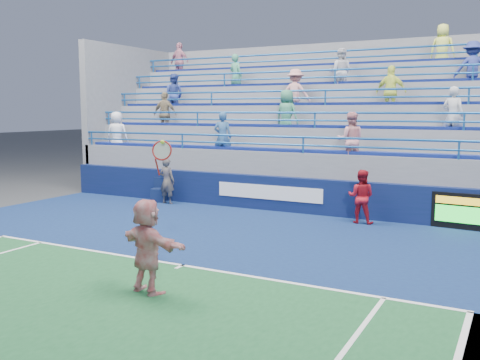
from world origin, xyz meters
The scene contains 8 objects.
ground centered at (0.00, 0.00, 0.00)m, with size 120.00×120.00×0.00m, color #333538.
sponsor_wall centered at (0.00, 6.50, 0.55)m, with size 18.00×0.32×1.10m.
bleacher_stand centered at (0.00, 10.27, 1.55)m, with size 18.00×5.60×6.13m.
serve_speed_board centered at (4.63, 6.34, 0.50)m, with size 1.43×0.27×0.99m.
judge_chair centered at (-5.10, 6.10, 0.27)m, with size 0.60×0.61×0.84m.
tennis_player centered at (0.37, -1.62, 0.84)m, with size 1.63×0.86×2.70m.
line_judge centered at (-4.60, 5.89, 0.79)m, with size 0.58×0.38×1.58m, color #121633.
ball_girl centered at (2.08, 5.86, 0.76)m, with size 0.74×0.58×1.53m, color #A4121F.
Camera 1 is at (6.02, -8.84, 3.18)m, focal length 40.00 mm.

